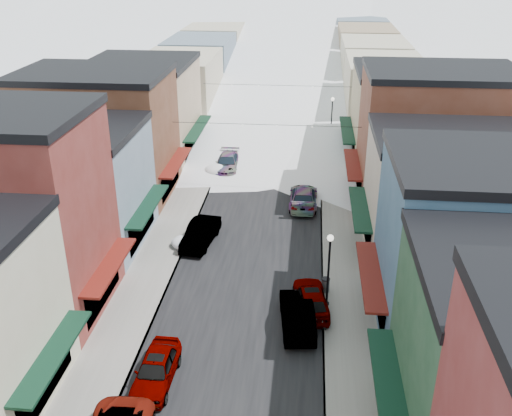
% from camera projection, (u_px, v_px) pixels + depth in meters
% --- Properties ---
extents(road, '(10.00, 160.00, 0.01)m').
position_uv_depth(road, '(278.00, 126.00, 69.79)').
color(road, black).
rests_on(road, ground).
extents(sidewalk_left, '(3.20, 160.00, 0.15)m').
position_uv_depth(sidewalk_left, '(225.00, 124.00, 70.34)').
color(sidewalk_left, gray).
rests_on(sidewalk_left, ground).
extents(sidewalk_right, '(3.20, 160.00, 0.15)m').
position_uv_depth(sidewalk_right, '(333.00, 127.00, 69.19)').
color(sidewalk_right, gray).
rests_on(sidewalk_right, ground).
extents(curb_left, '(0.10, 160.00, 0.15)m').
position_uv_depth(curb_left, '(238.00, 125.00, 70.20)').
color(curb_left, slate).
rests_on(curb_left, ground).
extents(curb_right, '(0.10, 160.00, 0.15)m').
position_uv_depth(curb_right, '(320.00, 127.00, 69.32)').
color(curb_right, slate).
rests_on(curb_right, ground).
extents(bldg_l_brick_near, '(12.30, 8.20, 12.50)m').
position_uv_depth(bldg_l_brick_near, '(1.00, 215.00, 32.71)').
color(bldg_l_brick_near, maroon).
rests_on(bldg_l_brick_near, ground).
extents(bldg_l_grayblue, '(11.30, 9.20, 9.00)m').
position_uv_depth(bldg_l_grayblue, '(71.00, 186.00, 41.07)').
color(bldg_l_grayblue, '#788CA0').
rests_on(bldg_l_grayblue, ground).
extents(bldg_l_brick_far, '(13.30, 9.20, 11.00)m').
position_uv_depth(bldg_l_brick_far, '(99.00, 135.00, 48.86)').
color(bldg_l_brick_far, brown).
rests_on(bldg_l_brick_far, ground).
extents(bldg_l_tan, '(11.30, 11.20, 10.00)m').
position_uv_depth(bldg_l_tan, '(143.00, 110.00, 58.00)').
color(bldg_l_tan, tan).
rests_on(bldg_l_tan, ground).
extents(bldg_r_blue, '(11.30, 9.20, 10.50)m').
position_uv_depth(bldg_r_blue, '(477.00, 248.00, 31.24)').
color(bldg_r_blue, '#345777').
rests_on(bldg_r_blue, ground).
extents(bldg_r_cream, '(12.30, 9.20, 9.00)m').
position_uv_depth(bldg_r_cream, '(450.00, 195.00, 39.63)').
color(bldg_r_cream, '#BDAB98').
rests_on(bldg_r_cream, ground).
extents(bldg_r_brick_far, '(13.30, 9.20, 11.50)m').
position_uv_depth(bldg_r_brick_far, '(435.00, 138.00, 47.18)').
color(bldg_r_brick_far, brown).
rests_on(bldg_r_brick_far, ground).
extents(bldg_r_tan, '(11.30, 11.20, 9.50)m').
position_uv_depth(bldg_r_tan, '(405.00, 116.00, 56.71)').
color(bldg_r_tan, tan).
rests_on(bldg_r_tan, ground).
extents(distant_blocks, '(34.00, 55.00, 8.00)m').
position_uv_depth(distant_blocks, '(288.00, 59.00, 88.85)').
color(distant_blocks, gray).
rests_on(distant_blocks, ground).
extents(overhead_cables, '(16.40, 15.04, 0.04)m').
position_uv_depth(overhead_cables, '(272.00, 103.00, 55.90)').
color(overhead_cables, black).
rests_on(overhead_cables, ground).
extents(car_silver_sedan, '(1.96, 4.68, 1.58)m').
position_uv_depth(car_silver_sedan, '(156.00, 369.00, 28.92)').
color(car_silver_sedan, '#A7AAAF').
rests_on(car_silver_sedan, ground).
extents(car_dark_hatch, '(2.44, 5.25, 1.67)m').
position_uv_depth(car_dark_hatch, '(201.00, 233.00, 42.33)').
color(car_dark_hatch, black).
rests_on(car_dark_hatch, ground).
extents(car_silver_wagon, '(2.30, 5.44, 1.57)m').
position_uv_depth(car_silver_wagon, '(227.00, 163.00, 56.03)').
color(car_silver_wagon, '#9B9CA2').
rests_on(car_silver_wagon, ground).
extents(car_green_sedan, '(2.39, 5.35, 1.71)m').
position_uv_depth(car_green_sedan, '(297.00, 314.00, 33.13)').
color(car_green_sedan, black).
rests_on(car_green_sedan, ground).
extents(car_gray_suv, '(2.55, 4.99, 1.63)m').
position_uv_depth(car_gray_suv, '(311.00, 298.00, 34.67)').
color(car_gray_suv, '#93969B').
rests_on(car_gray_suv, ground).
extents(car_black_sedan, '(2.35, 5.75, 1.67)m').
position_uv_depth(car_black_sedan, '(303.00, 197.00, 48.43)').
color(car_black_sedan, black).
rests_on(car_black_sedan, ground).
extents(car_lane_silver, '(1.59, 3.91, 1.33)m').
position_uv_depth(car_lane_silver, '(271.00, 133.00, 65.15)').
color(car_lane_silver, '#A9ABB2').
rests_on(car_lane_silver, ground).
extents(car_lane_white, '(3.00, 5.44, 1.44)m').
position_uv_depth(car_lane_white, '(286.00, 119.00, 70.38)').
color(car_lane_white, silver).
rests_on(car_lane_white, ground).
extents(trash_can, '(0.56, 0.56, 0.94)m').
position_uv_depth(trash_can, '(325.00, 285.00, 36.37)').
color(trash_can, slate).
rests_on(trash_can, sidewalk_right).
extents(streetlamp_near, '(0.40, 0.40, 4.84)m').
position_uv_depth(streetlamp_near, '(329.00, 261.00, 33.96)').
color(streetlamp_near, black).
rests_on(streetlamp_near, sidewalk_right).
extents(streetlamp_far, '(0.40, 0.40, 4.86)m').
position_uv_depth(streetlamp_far, '(332.00, 113.00, 63.38)').
color(streetlamp_far, black).
rests_on(streetlamp_far, sidewalk_right).
extents(snow_pile_mid, '(2.21, 2.56, 0.93)m').
position_uv_depth(snow_pile_mid, '(187.00, 242.00, 41.94)').
color(snow_pile_mid, white).
rests_on(snow_pile_mid, ground).
extents(snow_pile_far, '(2.54, 2.76, 1.07)m').
position_uv_depth(snow_pile_far, '(218.00, 170.00, 55.06)').
color(snow_pile_far, white).
rests_on(snow_pile_far, ground).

